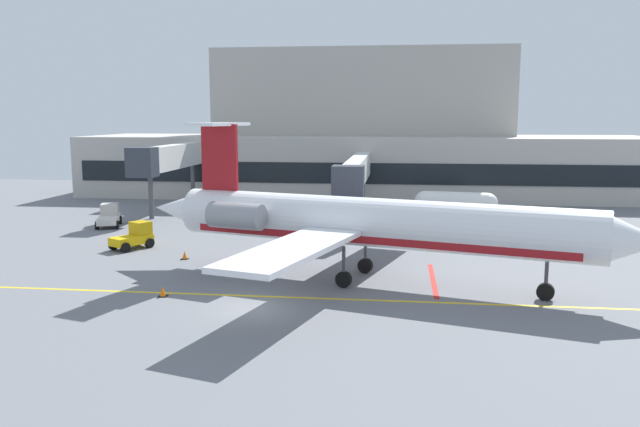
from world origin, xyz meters
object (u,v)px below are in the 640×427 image
pushback_tractor (134,237)px  baggage_tug (109,216)px  regional_jet (366,222)px  belt_loader (295,212)px  fuel_tank (456,202)px

pushback_tractor → baggage_tug: bearing=124.5°
baggage_tug → regional_jet: bearing=-34.8°
regional_jet → belt_loader: size_ratio=8.92×
belt_loader → regional_jet: bearing=-69.5°
baggage_tug → pushback_tractor: (6.13, -8.92, -0.01)m
fuel_tank → regional_jet: bearing=-105.8°
baggage_tug → fuel_tank: 31.88m
baggage_tug → belt_loader: 16.23m
regional_jet → baggage_tug: size_ratio=7.04×
baggage_tug → belt_loader: size_ratio=1.27×
regional_jet → baggage_tug: regional_jet is taller
baggage_tug → fuel_tank: (30.41, 9.57, 0.44)m
belt_loader → pushback_tractor: bearing=-128.2°
regional_jet → baggage_tug: (-23.16, 16.11, -2.57)m
baggage_tug → belt_loader: bearing=12.2°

